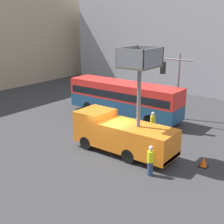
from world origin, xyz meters
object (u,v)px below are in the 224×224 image
at_px(utility_truck, 123,132).
at_px(road_worker_near_truck, 150,161).
at_px(traffic_cone_near_truck, 204,162).
at_px(city_bus, 124,97).
at_px(traffic_light_pole, 173,77).
at_px(road_worker_directing, 153,124).

bearing_deg(utility_truck, road_worker_near_truck, -117.45).
relative_size(road_worker_near_truck, traffic_cone_near_truck, 2.92).
height_order(city_bus, road_worker_near_truck, city_bus).
relative_size(city_bus, traffic_light_pole, 1.87).
xyz_separation_m(city_bus, traffic_light_pole, (1.00, -4.16, 2.07)).
bearing_deg(utility_truck, traffic_cone_near_truck, -75.76).
distance_m(city_bus, road_worker_near_truck, 11.07).
bearing_deg(traffic_cone_near_truck, traffic_light_pole, 40.48).
height_order(utility_truck, traffic_light_pole, utility_truck).
height_order(traffic_light_pole, road_worker_near_truck, traffic_light_pole).
bearing_deg(road_worker_near_truck, utility_truck, 160.01).
bearing_deg(utility_truck, city_bus, 34.18).
height_order(road_worker_directing, traffic_cone_near_truck, road_worker_directing).
relative_size(city_bus, road_worker_near_truck, 5.89).
bearing_deg(traffic_cone_near_truck, road_worker_directing, 62.35).
relative_size(utility_truck, city_bus, 0.65).
relative_size(traffic_light_pole, road_worker_near_truck, 3.15).
bearing_deg(traffic_light_pole, utility_truck, -177.88).
distance_m(road_worker_near_truck, road_worker_directing, 6.28).
bearing_deg(road_worker_near_truck, road_worker_directing, 126.20).
height_order(city_bus, road_worker_directing, city_bus).
distance_m(utility_truck, road_worker_near_truck, 3.46).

